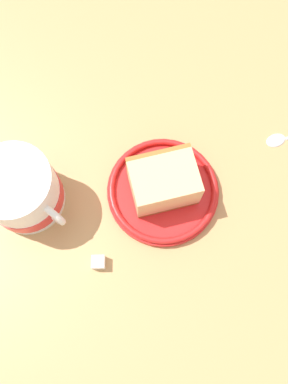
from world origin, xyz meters
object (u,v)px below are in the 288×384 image
cake_slice (163,182)px  tea_mug (22,191)px  small_plate (163,191)px  teaspoon (288,138)px  sugar_cube (98,262)px

cake_slice → tea_mug: size_ratio=0.85×
small_plate → tea_mug: bearing=84.4°
small_plate → cake_slice: size_ratio=1.71×
small_plate → cake_slice: (0.27, 0.02, 3.16)cm
teaspoon → sugar_cube: 32.55cm
teaspoon → sugar_cube: size_ratio=6.76×
small_plate → tea_mug: 18.86cm
cake_slice → teaspoon: 20.47cm
tea_mug → sugar_cube: tea_mug is taller
cake_slice → tea_mug: (1.54, 18.46, 0.08)cm
sugar_cube → tea_mug: bearing=39.6°
small_plate → sugar_cube: bearing=129.8°
cake_slice → teaspoon: (5.06, -19.48, -3.74)cm
small_plate → tea_mug: (1.81, 18.49, 3.24)cm
small_plate → cake_slice: bearing=5.1°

